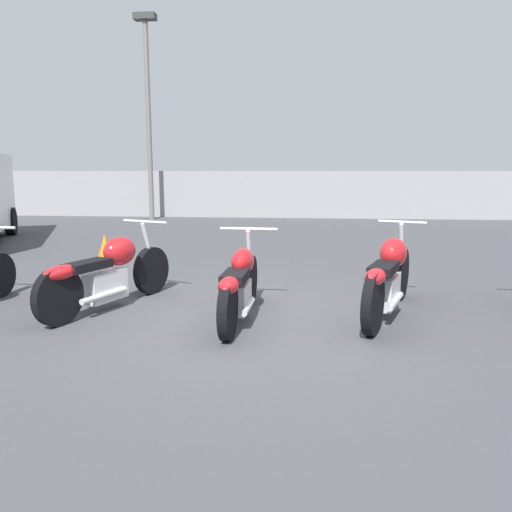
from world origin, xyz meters
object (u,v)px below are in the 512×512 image
Objects in this scene: motorcycle_slot_1 at (108,273)px; traffic_cone_near at (105,246)px; motorcycle_slot_3 at (389,277)px; motorcycle_slot_2 at (240,284)px; light_pole_left at (148,99)px.

traffic_cone_near is at bearing 133.90° from motorcycle_slot_1.
motorcycle_slot_1 is at bearing -159.38° from motorcycle_slot_3.
traffic_cone_near is at bearing 165.29° from motorcycle_slot_3.
motorcycle_slot_2 is at bearing 10.05° from motorcycle_slot_1.
light_pole_left is at bearing 139.75° from motorcycle_slot_3.
light_pole_left is 3.11× the size of motorcycle_slot_1.
traffic_cone_near is at bearing -79.30° from light_pole_left.
light_pole_left is 12.75m from motorcycle_slot_3.
motorcycle_slot_2 is 4.30× the size of traffic_cone_near.
motorcycle_slot_3 reaches higher than traffic_cone_near.
motorcycle_slot_1 is 1.05× the size of motorcycle_slot_2.
light_pole_left is 8.39m from traffic_cone_near.
motorcycle_slot_3 is (1.66, 0.35, 0.04)m from motorcycle_slot_2.
light_pole_left is 14.01× the size of traffic_cone_near.
motorcycle_slot_3 is (3.29, 0.03, 0.01)m from motorcycle_slot_1.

